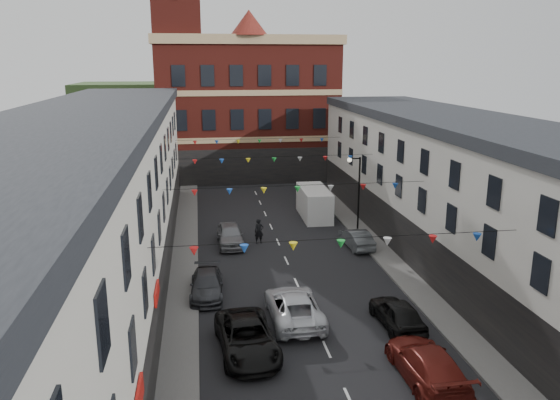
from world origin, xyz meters
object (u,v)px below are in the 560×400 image
car_right_c (427,364)px  car_right_e (356,238)px  car_left_d (207,285)px  car_left_c (247,338)px  car_left_e (230,235)px  pedestrian (259,231)px  car_right_d (397,313)px  car_right_f (316,208)px  white_van (314,203)px  street_lamp (356,183)px  moving_car (294,306)px

car_right_c → car_right_e: 17.26m
car_left_d → car_right_e: 13.00m
car_left_c → car_left_e: 15.60m
car_left_c → pedestrian: pedestrian is taller
car_right_d → car_right_e: (1.40, 12.25, -0.06)m
car_right_c → car_right_f: car_right_c is taller
car_left_d → white_van: (9.61, 15.23, 0.62)m
car_left_c → car_right_d: 7.99m
car_left_d → car_left_e: 9.03m
street_lamp → car_right_f: 5.99m
car_right_c → pedestrian: bearing=-75.9°
car_left_c → white_van: 23.36m
white_van → car_right_f: bearing=52.1°
car_left_e → car_right_f: 10.40m
street_lamp → car_left_d: 16.61m
car_right_c → car_right_d: 4.93m
car_right_c → car_right_d: size_ratio=1.25×
car_left_d → pedestrian: pedestrian is taller
car_right_c → moving_car: car_right_c is taller
car_left_e → moving_car: size_ratio=0.82×
car_left_d → moving_car: (4.48, -3.82, 0.12)m
street_lamp → car_left_e: street_lamp is taller
car_left_c → pedestrian: (2.32, 15.65, 0.17)m
car_left_e → car_right_c: bearing=-70.5°
street_lamp → pedestrian: bearing=-165.5°
car_left_c → car_right_e: (9.26, 13.70, -0.09)m
car_left_d → pedestrian: bearing=67.9°
car_left_e → pedestrian: (2.15, 0.06, 0.15)m
car_right_e → pedestrian: pedestrian is taller
car_left_c → car_left_e: (0.16, 15.59, 0.02)m
car_right_e → white_van: bearing=-85.1°
car_right_d → white_van: bearing=-93.3°
street_lamp → car_left_c: (-10.32, -17.72, -3.14)m
car_left_d → car_right_c: car_right_c is taller
car_left_c → car_left_d: (-1.74, 6.77, -0.10)m
car_right_f → car_right_e: bearing=101.0°
car_right_f → moving_car: size_ratio=0.93×
car_right_e → moving_car: 12.58m
car_left_e → white_van: white_van is taller
street_lamp → car_right_f: (-2.20, 4.57, -3.17)m
pedestrian → car_right_e: bearing=-23.3°
car_left_d → car_right_f: car_right_f is taller
car_left_d → car_right_d: bearing=-26.6°
car_left_e → car_right_f: (7.95, 6.70, -0.06)m
car_left_e → car_right_e: bearing=-12.9°
car_left_d → car_right_f: 18.39m
car_left_d → car_right_d: car_right_d is taller
car_right_d → car_right_f: 20.85m
pedestrian → car_left_d: bearing=-122.1°
car_right_c → street_lamp: bearing=-98.6°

